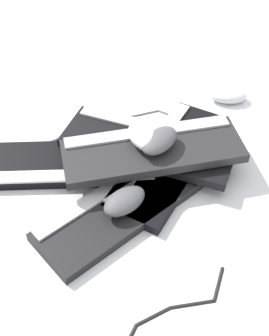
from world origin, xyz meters
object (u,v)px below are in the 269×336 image
mouse_0 (124,201)px  mouse_2 (159,140)px  keyboard_2 (169,160)px  keyboard_4 (153,150)px  keyboard_3 (148,145)px  keyboard_0 (71,164)px  mouse_1 (145,138)px  keyboard_1 (123,206)px  mouse_3 (228,95)px

mouse_0 → mouse_2: bearing=-163.3°
keyboard_2 → keyboard_4: bearing=63.1°
keyboard_4 → mouse_2: bearing=-165.3°
keyboard_3 → mouse_2: size_ratio=4.20×
keyboard_0 → mouse_1: (-0.16, -0.10, 0.10)m
keyboard_3 → mouse_1: bearing=110.8°
mouse_1 → mouse_0: bearing=127.5°
mouse_0 → mouse_2: 0.17m
mouse_0 → mouse_2: (0.01, -0.16, 0.06)m
keyboard_3 → mouse_0: size_ratio=4.20×
keyboard_2 → mouse_0: bearing=89.4°
keyboard_1 → mouse_2: bearing=-92.2°
keyboard_1 → mouse_2: 0.18m
keyboard_2 → mouse_2: bearing=79.1°
keyboard_2 → mouse_1: mouse_1 is taller
keyboard_1 → keyboard_4: keyboard_4 is taller
keyboard_1 → mouse_2: mouse_2 is taller
keyboard_1 → mouse_1: mouse_1 is taller
keyboard_0 → mouse_2: bearing=-151.0°
keyboard_0 → mouse_0: bearing=165.4°
keyboard_0 → mouse_2: 0.24m
keyboard_4 → mouse_3: keyboard_4 is taller
keyboard_2 → mouse_2: size_ratio=4.09×
mouse_0 → mouse_1: bearing=-150.3°
keyboard_2 → keyboard_4: (0.02, 0.05, 0.06)m
keyboard_2 → keyboard_3: size_ratio=0.98×
keyboard_2 → mouse_2: mouse_2 is taller
keyboard_1 → keyboard_4: 0.16m
keyboard_1 → keyboard_2: same height
keyboard_2 → keyboard_3: keyboard_3 is taller
keyboard_1 → keyboard_3: (0.05, -0.18, 0.03)m
keyboard_3 → mouse_2: 0.09m
keyboard_0 → mouse_1: size_ratio=4.06×
keyboard_4 → mouse_2: size_ratio=3.80×
keyboard_0 → mouse_1: mouse_1 is taller
keyboard_2 → keyboard_4: size_ratio=1.08×
keyboard_2 → mouse_0: mouse_0 is taller
keyboard_3 → mouse_3: keyboard_3 is taller
keyboard_4 → mouse_0: 0.16m
keyboard_1 → keyboard_2: 0.19m
keyboard_3 → mouse_3: size_ratio=4.20×
keyboard_0 → mouse_0: mouse_0 is taller
mouse_1 → mouse_2: 0.04m
keyboard_1 → keyboard_0: bearing=-12.1°
keyboard_2 → mouse_3: 0.33m
keyboard_2 → mouse_1: 0.12m
keyboard_0 → keyboard_3: 0.20m
keyboard_0 → keyboard_3: keyboard_3 is taller
keyboard_4 → mouse_1: (0.02, 0.01, 0.04)m
mouse_2 → keyboard_3: bearing=62.7°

